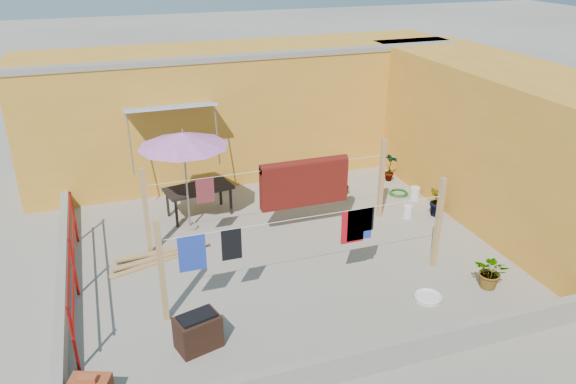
% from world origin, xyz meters
% --- Properties ---
extents(ground, '(80.00, 80.00, 0.00)m').
position_xyz_m(ground, '(0.00, 0.00, 0.00)').
color(ground, '#9E998E').
rests_on(ground, ground).
extents(wall_back, '(11.00, 3.27, 3.21)m').
position_xyz_m(wall_back, '(0.50, 4.69, 1.61)').
color(wall_back, orange).
rests_on(wall_back, ground).
extents(wall_right, '(2.40, 9.00, 3.20)m').
position_xyz_m(wall_right, '(5.20, 0.00, 1.60)').
color(wall_right, orange).
rests_on(wall_right, ground).
extents(parapet_front, '(8.30, 0.16, 0.44)m').
position_xyz_m(parapet_front, '(0.00, -3.58, 0.22)').
color(parapet_front, gray).
rests_on(parapet_front, ground).
extents(parapet_left, '(0.16, 7.30, 0.44)m').
position_xyz_m(parapet_left, '(-4.08, 0.00, 0.22)').
color(parapet_left, gray).
rests_on(parapet_left, ground).
extents(red_railing, '(0.05, 4.20, 1.10)m').
position_xyz_m(red_railing, '(-3.85, -0.20, 0.72)').
color(red_railing, maroon).
rests_on(red_railing, ground).
extents(clothesline_rig, '(5.09, 2.35, 1.80)m').
position_xyz_m(clothesline_rig, '(0.56, 0.56, 1.03)').
color(clothesline_rig, tan).
rests_on(clothesline_rig, ground).
extents(patio_umbrella, '(2.32, 2.32, 2.21)m').
position_xyz_m(patio_umbrella, '(-1.58, 1.62, 1.98)').
color(patio_umbrella, gray).
rests_on(patio_umbrella, ground).
extents(outdoor_table, '(1.55, 0.97, 0.68)m').
position_xyz_m(outdoor_table, '(-1.26, 2.17, 0.61)').
color(outdoor_table, black).
rests_on(outdoor_table, ground).
extents(lumber_pile, '(1.96, 0.70, 0.12)m').
position_xyz_m(lumber_pile, '(-2.37, 0.52, 0.06)').
color(lumber_pile, tan).
rests_on(lumber_pile, ground).
extents(brazier, '(0.73, 0.58, 0.58)m').
position_xyz_m(brazier, '(-2.13, -2.25, 0.28)').
color(brazier, black).
rests_on(brazier, ground).
extents(white_basin, '(0.47, 0.47, 0.08)m').
position_xyz_m(white_basin, '(1.81, -2.32, 0.04)').
color(white_basin, silver).
rests_on(white_basin, ground).
extents(water_jug_a, '(0.21, 0.21, 0.32)m').
position_xyz_m(water_jug_a, '(3.07, 0.54, 0.14)').
color(water_jug_a, silver).
rests_on(water_jug_a, ground).
extents(water_jug_b, '(0.23, 0.23, 0.37)m').
position_xyz_m(water_jug_b, '(3.70, 1.30, 0.16)').
color(water_jug_b, silver).
rests_on(water_jug_b, ground).
extents(green_hose, '(0.48, 0.48, 0.07)m').
position_xyz_m(green_hose, '(3.51, 1.71, 0.03)').
color(green_hose, '#1A6917').
rests_on(green_hose, ground).
extents(plant_back_a, '(0.71, 0.62, 0.76)m').
position_xyz_m(plant_back_a, '(1.44, 2.63, 0.38)').
color(plant_back_a, '#18561A').
rests_on(plant_back_a, ground).
extents(plant_back_b, '(0.43, 0.43, 0.60)m').
position_xyz_m(plant_back_b, '(2.18, 2.11, 0.30)').
color(plant_back_b, '#18561A').
rests_on(plant_back_b, ground).
extents(plant_right_a, '(0.45, 0.48, 0.76)m').
position_xyz_m(plant_right_a, '(3.70, 2.54, 0.38)').
color(plant_right_a, '#18561A').
rests_on(plant_right_a, ground).
extents(plant_right_b, '(0.45, 0.49, 0.72)m').
position_xyz_m(plant_right_b, '(3.70, 0.39, 0.36)').
color(plant_right_b, '#18561A').
rests_on(plant_right_b, ground).
extents(plant_right_c, '(0.75, 0.76, 0.64)m').
position_xyz_m(plant_right_c, '(3.04, -2.35, 0.32)').
color(plant_right_c, '#18561A').
rests_on(plant_right_c, ground).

